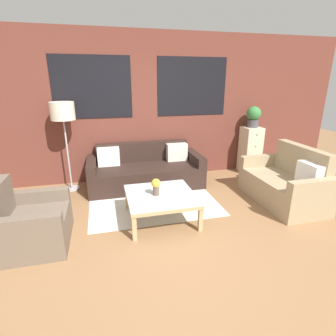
{
  "coord_description": "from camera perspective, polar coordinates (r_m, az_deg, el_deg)",
  "views": [
    {
      "loc": [
        -0.84,
        -2.72,
        1.93
      ],
      "look_at": [
        0.17,
        1.25,
        0.55
      ],
      "focal_mm": 28.0,
      "sensor_mm": 36.0,
      "label": 1
    }
  ],
  "objects": [
    {
      "name": "ground_plane",
      "position": [
        3.44,
        2.51,
        -15.56
      ],
      "size": [
        16.0,
        16.0,
        0.0
      ],
      "primitive_type": "plane",
      "color": "#8E6642"
    },
    {
      "name": "wall_back_brick",
      "position": [
        5.25,
        -5.08,
        12.86
      ],
      "size": [
        8.4,
        0.09,
        2.8
      ],
      "color": "brown",
      "rests_on": "ground_plane"
    },
    {
      "name": "rug",
      "position": [
        4.43,
        -3.27,
        -7.21
      ],
      "size": [
        2.06,
        1.54,
        0.0
      ],
      "color": "silver",
      "rests_on": "ground_plane"
    },
    {
      "name": "couch_dark",
      "position": [
        5.01,
        -4.93,
        -0.71
      ],
      "size": [
        2.11,
        0.88,
        0.78
      ],
      "color": "black",
      "rests_on": "ground_plane"
    },
    {
      "name": "settee_vintage",
      "position": [
        4.72,
        24.19,
        -3.16
      ],
      "size": [
        0.8,
        1.43,
        0.92
      ],
      "color": "tan",
      "rests_on": "ground_plane"
    },
    {
      "name": "armchair_corner",
      "position": [
        3.64,
        -27.86,
        -10.73
      ],
      "size": [
        0.8,
        0.88,
        0.84
      ],
      "color": "#6B5B4C",
      "rests_on": "ground_plane"
    },
    {
      "name": "coffee_table",
      "position": [
        3.75,
        -1.59,
        -6.47
      ],
      "size": [
        0.95,
        0.95,
        0.39
      ],
      "color": "silver",
      "rests_on": "ground_plane"
    },
    {
      "name": "floor_lamp",
      "position": [
        4.88,
        -21.94,
        10.79
      ],
      "size": [
        0.41,
        0.41,
        1.58
      ],
      "color": "#B2B2B7",
      "rests_on": "ground_plane"
    },
    {
      "name": "drawer_cabinet",
      "position": [
        5.94,
        17.42,
        3.78
      ],
      "size": [
        0.37,
        0.41,
        0.98
      ],
      "color": "beige",
      "rests_on": "ground_plane"
    },
    {
      "name": "potted_plant",
      "position": [
        5.81,
        18.11,
        10.71
      ],
      "size": [
        0.29,
        0.29,
        0.43
      ],
      "color": "#47474C",
      "rests_on": "drawer_cabinet"
    },
    {
      "name": "flower_vase",
      "position": [
        3.66,
        -2.64,
        -3.84
      ],
      "size": [
        0.13,
        0.13,
        0.24
      ],
      "color": "brown",
      "rests_on": "coffee_table"
    }
  ]
}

